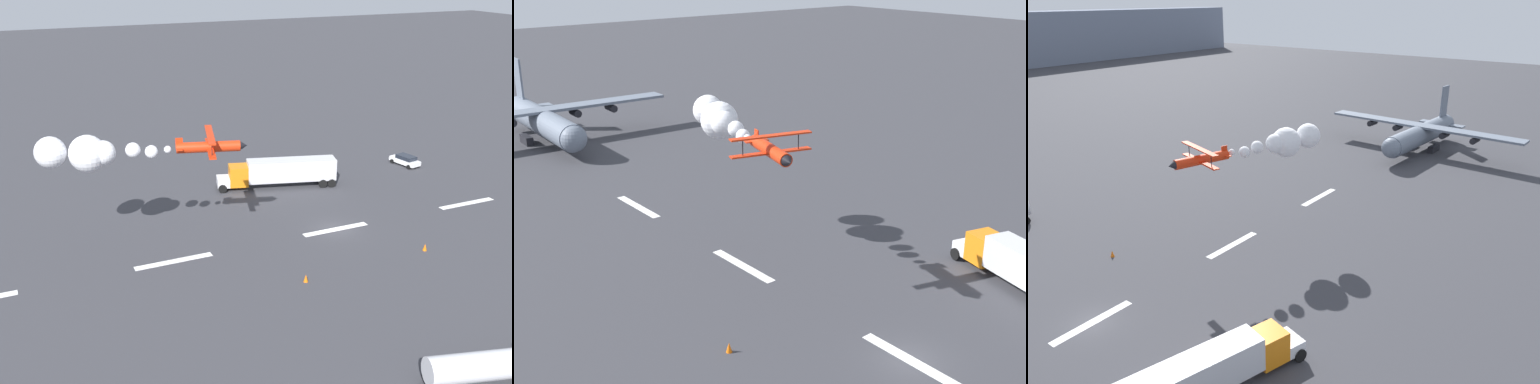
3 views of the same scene
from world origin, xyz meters
The scene contains 8 objects.
ground_plane centered at (0.00, 0.00, 0.00)m, with size 440.00×440.00×0.00m, color #38383D.
runway_stripe_3 centered at (0.00, 0.00, 0.01)m, with size 8.00×0.90×0.01m, color white.
runway_stripe_4 centered at (18.74, 0.00, 0.01)m, with size 8.00×0.90×0.01m, color white.
runway_stripe_5 centered at (37.47, 0.00, 0.01)m, with size 8.00×0.90×0.01m, color white.
cargo_transport_plane centered at (67.88, -2.36, 3.30)m, with size 24.58×37.22×10.96m.
stunt_biplane_red centered at (25.09, -2.64, 11.53)m, with size 19.24×8.68×3.49m.
semi_truck_orange centered at (-0.26, -14.65, 2.14)m, with size 15.75×6.91×3.70m.
traffic_cone_far centered at (8.57, 8.92, 0.38)m, with size 0.44×0.44×0.75m, color orange.
Camera 3 is at (-20.05, -36.32, 27.36)m, focal length 35.25 mm.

